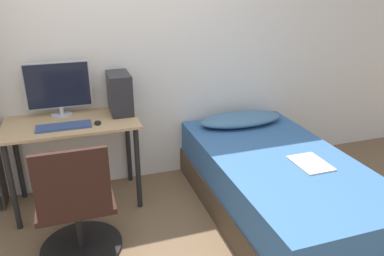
{
  "coord_description": "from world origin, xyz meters",
  "views": [
    {
      "loc": [
        -0.37,
        -1.91,
        1.87
      ],
      "look_at": [
        0.51,
        0.72,
        0.75
      ],
      "focal_mm": 35.0,
      "sensor_mm": 36.0,
      "label": 1
    }
  ],
  "objects_px": {
    "office_chair": "(77,214)",
    "pc_tower": "(120,93)",
    "monitor": "(58,88)",
    "bed": "(278,186)",
    "keyboard": "(64,126)"
  },
  "relations": [
    {
      "from": "office_chair",
      "to": "pc_tower",
      "type": "xyz_separation_m",
      "value": [
        0.46,
        0.82,
        0.6
      ]
    },
    {
      "from": "monitor",
      "to": "bed",
      "type": "bearing_deg",
      "value": -29.16
    },
    {
      "from": "office_chair",
      "to": "keyboard",
      "type": "height_order",
      "value": "office_chair"
    },
    {
      "from": "keyboard",
      "to": "pc_tower",
      "type": "bearing_deg",
      "value": 24.97
    },
    {
      "from": "keyboard",
      "to": "bed",
      "type": "bearing_deg",
      "value": -20.32
    },
    {
      "from": "office_chair",
      "to": "pc_tower",
      "type": "height_order",
      "value": "pc_tower"
    },
    {
      "from": "office_chair",
      "to": "monitor",
      "type": "bearing_deg",
      "value": 92.46
    },
    {
      "from": "office_chair",
      "to": "bed",
      "type": "distance_m",
      "value": 1.6
    },
    {
      "from": "bed",
      "to": "keyboard",
      "type": "height_order",
      "value": "keyboard"
    },
    {
      "from": "office_chair",
      "to": "bed",
      "type": "relative_size",
      "value": 0.45
    },
    {
      "from": "bed",
      "to": "keyboard",
      "type": "distance_m",
      "value": 1.8
    },
    {
      "from": "bed",
      "to": "keyboard",
      "type": "bearing_deg",
      "value": 159.68
    },
    {
      "from": "bed",
      "to": "monitor",
      "type": "height_order",
      "value": "monitor"
    },
    {
      "from": "bed",
      "to": "monitor",
      "type": "distance_m",
      "value": 2.01
    },
    {
      "from": "monitor",
      "to": "keyboard",
      "type": "relative_size",
      "value": 1.27
    }
  ]
}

